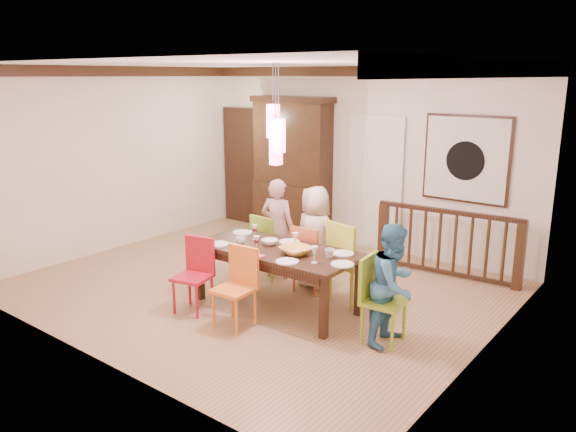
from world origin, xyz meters
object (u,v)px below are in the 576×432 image
Objects in this scene: chair_far_left at (271,241)px; person_far_left at (278,228)px; balustrade at (447,242)px; person_end_right at (394,284)px; china_hutch at (292,167)px; chair_end_right at (384,294)px; person_far_mid at (315,237)px; dining_table at (277,255)px.

chair_far_left is 0.21m from person_far_left.
balustrade is 1.59× the size of person_end_right.
china_hutch reaches higher than balustrade.
chair_end_right is 1.74m from person_far_mid.
china_hutch reaches higher than person_far_left.
balustrade is at bearing 0.73° from chair_end_right.
person_far_mid is at bearing 90.55° from dining_table.
person_far_mid is (-0.03, 0.84, 0.02)m from dining_table.
person_far_left reaches higher than chair_far_left.
person_far_left reaches higher than dining_table.
chair_end_right is at bearing -87.25° from balustrade.
dining_table is 3.27m from china_hutch.
person_far_left is at bearing 61.71° from chair_end_right.
dining_table is 2.19× the size of chair_end_right.
chair_end_right reaches higher than chair_far_left.
chair_far_left is 0.65× the size of person_far_left.
person_end_right is (0.08, 0.05, 0.12)m from chair_end_right.
chair_end_right is 0.68× the size of person_far_mid.
balustrade is at bearing -138.78° from chair_far_left.
person_far_left is at bearing -145.44° from balustrade.
chair_far_left is 0.66× the size of person_far_mid.
china_hutch is 4.32m from person_end_right.
person_far_mid is at bearing 170.14° from person_far_left.
dining_table is at bearing 118.51° from person_far_left.
china_hutch is at bearing -67.27° from person_far_left.
person_end_right is at bearing -38.27° from china_hutch.
person_end_right is at bearing 164.19° from chair_far_left.
person_far_mid is at bearing 53.97° from chair_end_right.
balustrade is 1.93m from person_far_mid.
person_far_mid is (-1.50, 0.87, 0.15)m from chair_end_right.
balustrade is 2.38m from person_far_left.
person_far_mid reaches higher than chair_end_right.
balustrade is (1.20, 2.32, -0.16)m from dining_table.
chair_end_right is at bearing -39.43° from china_hutch.
china_hutch is at bearing 52.06° from person_end_right.
dining_table is 1.56m from person_end_right.
chair_end_right is at bearing 162.50° from chair_far_left.
chair_far_left is at bearing 12.43° from person_far_mid.
chair_end_right is 0.15m from person_end_right.
person_far_mid reaches higher than dining_table.
dining_table is 1.48m from chair_end_right.
china_hutch reaches higher than person_far_mid.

